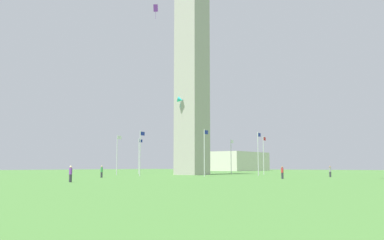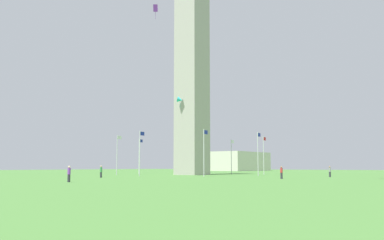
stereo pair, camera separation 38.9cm
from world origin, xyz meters
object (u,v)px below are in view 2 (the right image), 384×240
object	(u,v)px
person_gray_shirt	(330,172)
person_purple_shirt	(69,174)
flagpole_se	(117,153)
flagpole_n	(231,155)
kite_cyan_delta	(180,100)
obelisk_monument	(192,58)
flagpole_sw	(204,150)
person_green_shirt	(101,172)
flagpole_e	(139,154)
person_red_shirt	(281,173)
flagpole_ne	(184,155)
flagpole_s	(140,151)
distant_building	(238,161)
flagpole_nw	(264,154)
kite_purple_box	(156,8)
flagpole_w	(258,152)

from	to	relation	value
person_gray_shirt	person_purple_shirt	world-z (taller)	person_purple_shirt
flagpole_se	flagpole_n	bearing A→B (deg)	-22.50
kite_cyan_delta	obelisk_monument	bearing A→B (deg)	26.24
flagpole_sw	person_green_shirt	world-z (taller)	flagpole_sw
flagpole_e	person_red_shirt	bearing A→B (deg)	-108.91
flagpole_ne	flagpole_n	bearing A→B (deg)	-67.50
flagpole_sw	flagpole_se	bearing A→B (deg)	90.00
obelisk_monument	flagpole_s	xyz separation A→B (m)	(-14.43, 0.00, -19.17)
distant_building	flagpole_sw	bearing A→B (deg)	-152.39
person_green_shirt	person_red_shirt	size ratio (longest dim) A/B	1.05
flagpole_s	flagpole_nw	distance (m)	26.77
flagpole_se	person_purple_shirt	xyz separation A→B (m)	(-27.46, -22.84, -3.35)
flagpole_sw	kite_purple_box	xyz separation A→B (m)	(0.23, 11.16, 26.61)
person_gray_shirt	distant_building	bearing A→B (deg)	-44.72
kite_purple_box	flagpole_se	bearing A→B (deg)	91.43
flagpole_n	person_purple_shirt	distance (m)	53.79
flagpole_n	person_red_shirt	xyz separation A→B (m)	(-28.09, -25.23, -3.37)
flagpole_s	flagpole_n	bearing A→B (deg)	-0.00
flagpole_e	person_green_shirt	xyz separation A→B (m)	(-24.32, -16.32, -3.32)
person_green_shirt	flagpole_s	bearing A→B (deg)	20.64
flagpole_nw	kite_purple_box	size ratio (longest dim) A/B	2.70
flagpole_se	distant_building	world-z (taller)	flagpole_se
flagpole_se	flagpole_s	distance (m)	11.09
flagpole_n	flagpole_sw	distance (m)	26.77
flagpole_w	person_gray_shirt	world-z (taller)	flagpole_w
flagpole_n	flagpole_sw	xyz separation A→B (m)	(-24.73, -10.24, 0.00)
flagpole_n	kite_purple_box	xyz separation A→B (m)	(-24.50, 0.91, 26.61)
flagpole_n	flagpole_se	xyz separation A→B (m)	(-24.73, 10.24, 0.00)
kite_purple_box	flagpole_e	bearing A→B (deg)	53.59
flagpole_nw	person_gray_shirt	xyz separation A→B (m)	(-11.06, -17.00, -3.36)
flagpole_ne	flagpole_sw	xyz separation A→B (m)	(-20.49, -20.49, 0.00)
flagpole_n	flagpole_se	distance (m)	26.77
flagpole_ne	flagpole_s	xyz separation A→B (m)	(-24.73, -10.24, 0.00)
person_gray_shirt	person_red_shirt	size ratio (longest dim) A/B	1.02
flagpole_sw	person_purple_shirt	size ratio (longest dim) A/B	4.47
flagpole_se	person_purple_shirt	world-z (taller)	flagpole_se
flagpole_ne	flagpole_se	bearing A→B (deg)	180.00
kite_purple_box	person_purple_shirt	bearing A→B (deg)	-154.00
flagpole_ne	flagpole_s	bearing A→B (deg)	-157.50
flagpole_n	flagpole_ne	size ratio (longest dim) A/B	1.00
flagpole_se	kite_purple_box	size ratio (longest dim) A/B	2.70
flagpole_sw	person_gray_shirt	size ratio (longest dim) A/B	4.51
flagpole_s	distant_building	size ratio (longest dim) A/B	0.31
kite_purple_box	kite_cyan_delta	bearing A→B (deg)	-85.89
flagpole_e	kite_purple_box	bearing A→B (deg)	-126.41
obelisk_monument	distant_building	xyz separation A→B (m)	(69.52, 31.45, -19.91)
person_red_shirt	distant_building	distance (m)	100.59
flagpole_s	person_red_shirt	xyz separation A→B (m)	(0.88, -25.23, -3.37)
flagpole_e	kite_purple_box	xyz separation A→B (m)	(-10.01, -13.58, 26.61)
flagpole_n	flagpole_w	size ratio (longest dim) A/B	1.00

